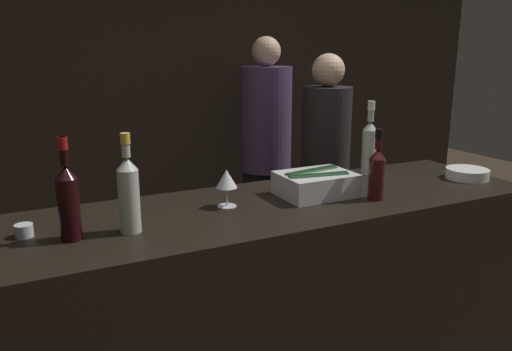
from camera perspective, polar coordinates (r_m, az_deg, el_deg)
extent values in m
cube|color=black|center=(3.88, -12.95, 9.25)|extent=(6.40, 0.06, 2.80)
cube|color=black|center=(2.32, 0.39, -16.24)|extent=(2.56, 0.69, 1.08)
cube|color=silver|center=(2.24, 6.85, -0.99)|extent=(0.32, 0.25, 0.10)
cylinder|color=#143319|center=(2.19, 7.17, -0.64)|extent=(0.28, 0.12, 0.07)
cylinder|color=#143319|center=(2.26, 6.36, -0.12)|extent=(0.29, 0.12, 0.07)
cylinder|color=white|center=(2.73, 22.99, 0.21)|extent=(0.21, 0.21, 0.05)
cylinder|color=gray|center=(2.72, 23.03, 0.64)|extent=(0.17, 0.17, 0.01)
cylinder|color=silver|center=(2.08, -3.34, -3.51)|extent=(0.08, 0.08, 0.00)
cylinder|color=silver|center=(2.07, -3.36, -2.42)|extent=(0.01, 0.01, 0.08)
cone|color=silver|center=(2.05, -3.39, -0.37)|extent=(0.09, 0.09, 0.07)
cylinder|color=silver|center=(1.93, -24.99, -5.73)|extent=(0.06, 0.06, 0.05)
sphere|color=#F9D67F|center=(1.92, -24.99, -5.66)|extent=(0.03, 0.03, 0.03)
cylinder|color=#380F0F|center=(2.21, 13.58, -0.41)|extent=(0.07, 0.07, 0.18)
cone|color=#380F0F|center=(2.19, 13.75, 2.41)|extent=(0.07, 0.07, 0.04)
cylinder|color=#380F0F|center=(2.18, 13.85, 4.06)|extent=(0.03, 0.03, 0.09)
cylinder|color=black|center=(2.17, 13.89, 4.69)|extent=(0.03, 0.03, 0.04)
cylinder|color=#B2B7AD|center=(2.65, 12.76, 2.60)|extent=(0.07, 0.07, 0.23)
cone|color=#B2B7AD|center=(2.62, 12.92, 5.55)|extent=(0.07, 0.07, 0.04)
cylinder|color=#B2B7AD|center=(2.61, 13.01, 7.16)|extent=(0.03, 0.03, 0.10)
cylinder|color=white|center=(2.61, 13.05, 7.79)|extent=(0.04, 0.04, 0.05)
cylinder|color=#B2B7AD|center=(1.82, -14.29, -2.87)|extent=(0.08, 0.08, 0.23)
cone|color=#B2B7AD|center=(1.78, -14.56, 1.33)|extent=(0.08, 0.08, 0.05)
cylinder|color=#B2B7AD|center=(1.77, -14.69, 3.37)|extent=(0.03, 0.03, 0.08)
cylinder|color=gold|center=(1.77, -14.74, 4.11)|extent=(0.03, 0.03, 0.04)
cylinder|color=black|center=(1.81, -20.56, -3.66)|extent=(0.07, 0.07, 0.22)
cone|color=black|center=(1.78, -20.93, 0.34)|extent=(0.07, 0.07, 0.04)
cylinder|color=black|center=(1.76, -21.13, 2.59)|extent=(0.03, 0.03, 0.10)
cylinder|color=maroon|center=(1.76, -21.21, 3.46)|extent=(0.03, 0.03, 0.04)
cube|color=black|center=(3.53, 7.56, -8.01)|extent=(0.24, 0.18, 0.77)
cylinder|color=black|center=(3.32, 7.98, 3.88)|extent=(0.32, 0.32, 0.71)
sphere|color=beige|center=(3.27, 8.27, 11.83)|extent=(0.21, 0.21, 0.21)
cube|color=black|center=(3.87, 1.06, -5.32)|extent=(0.28, 0.21, 0.84)
cylinder|color=#473356|center=(3.68, 1.12, 6.44)|extent=(0.38, 0.38, 0.76)
sphere|color=beige|center=(3.64, 1.16, 14.00)|extent=(0.21, 0.21, 0.21)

